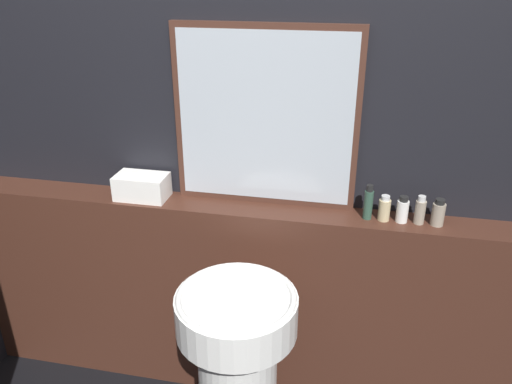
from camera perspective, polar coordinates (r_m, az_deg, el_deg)
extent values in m
cube|color=black|center=(2.16, -0.81, 5.76)|extent=(8.00, 0.06, 2.50)
cube|color=#422319|center=(2.41, -1.33, -12.33)|extent=(2.63, 0.18, 0.99)
cylinder|color=white|center=(1.89, -2.24, -13.71)|extent=(0.45, 0.45, 0.15)
torus|color=white|center=(1.84, -2.28, -11.92)|extent=(0.44, 0.44, 0.02)
cube|color=#47281E|center=(2.07, 1.06, 8.39)|extent=(0.77, 0.03, 0.75)
cube|color=#B2BCC6|center=(2.06, 1.01, 8.32)|extent=(0.72, 0.02, 0.70)
cube|color=white|center=(2.27, -12.90, 0.61)|extent=(0.23, 0.14, 0.11)
cylinder|color=#2D4C3D|center=(2.08, 12.69, -1.45)|extent=(0.04, 0.04, 0.12)
cylinder|color=black|center=(2.05, 12.88, 0.43)|extent=(0.03, 0.03, 0.03)
cylinder|color=#C6B284|center=(2.09, 14.44, -2.01)|extent=(0.05, 0.05, 0.09)
cylinder|color=silver|center=(2.07, 14.60, -0.67)|extent=(0.03, 0.03, 0.02)
cylinder|color=white|center=(2.10, 16.37, -2.14)|extent=(0.05, 0.05, 0.09)
cylinder|color=black|center=(2.07, 16.56, -0.76)|extent=(0.03, 0.03, 0.02)
cylinder|color=gray|center=(2.10, 18.22, -2.20)|extent=(0.04, 0.04, 0.10)
cylinder|color=silver|center=(2.08, 18.44, -0.72)|extent=(0.03, 0.03, 0.02)
cylinder|color=gray|center=(2.12, 20.08, -2.42)|extent=(0.05, 0.05, 0.09)
cylinder|color=black|center=(2.09, 20.30, -1.04)|extent=(0.04, 0.04, 0.02)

